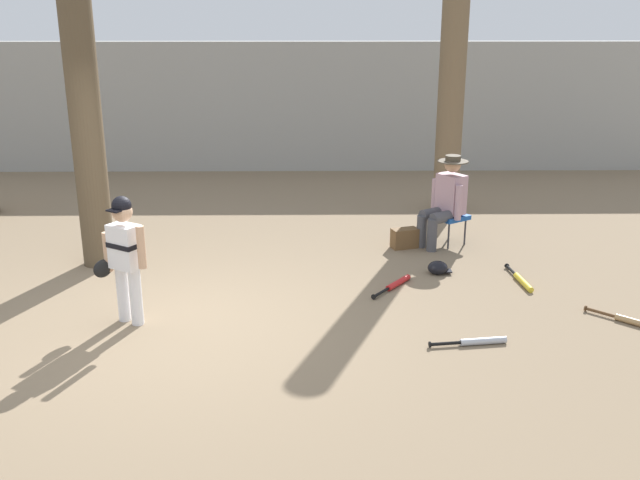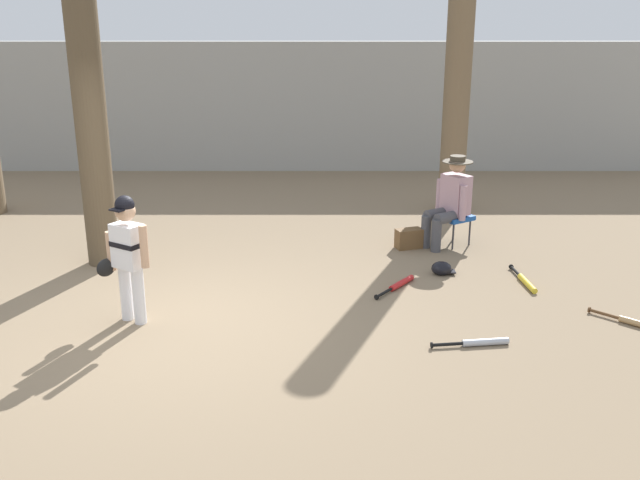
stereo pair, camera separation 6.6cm
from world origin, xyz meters
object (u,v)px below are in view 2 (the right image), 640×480
(batting_helmet_black, at_px, (439,268))
(young_ballplayer, at_px, (124,251))
(folding_stool, at_px, (451,218))
(seated_spectator, at_px, (447,199))
(tree_behind_spectator, at_px, (454,90))
(bat_wood_tan, at_px, (634,323))
(tree_near_player, at_px, (83,77))
(bat_aluminum_silver, at_px, (477,342))
(bat_red_barrel, at_px, (396,284))
(handbag_beside_stool, at_px, (406,238))
(bat_yellow_trainer, at_px, (522,281))

(batting_helmet_black, bearing_deg, young_ballplayer, -158.10)
(folding_stool, relative_size, seated_spectator, 0.46)
(tree_behind_spectator, height_order, batting_helmet_black, tree_behind_spectator)
(batting_helmet_black, bearing_deg, bat_wood_tan, -40.94)
(tree_near_player, distance_m, bat_aluminum_silver, 5.26)
(bat_red_barrel, relative_size, bat_aluminum_silver, 0.86)
(young_ballplayer, bearing_deg, bat_aluminum_silver, -9.38)
(bat_aluminum_silver, bearing_deg, bat_wood_tan, 14.44)
(seated_spectator, relative_size, handbag_beside_stool, 3.53)
(tree_near_player, relative_size, young_ballplayer, 3.99)
(seated_spectator, xyz_separation_m, bat_aluminum_silver, (-0.21, -2.99, -0.61))
(tree_behind_spectator, height_order, bat_yellow_trainer, tree_behind_spectator)
(young_ballplayer, xyz_separation_m, bat_aluminum_silver, (3.38, -0.56, -0.71))
(tree_near_player, height_order, bat_red_barrel, tree_near_player)
(folding_stool, distance_m, bat_aluminum_silver, 3.07)
(young_ballplayer, xyz_separation_m, bat_wood_tan, (5.03, -0.13, -0.71))
(bat_aluminum_silver, relative_size, batting_helmet_black, 2.62)
(young_ballplayer, relative_size, batting_helmet_black, 4.57)
(bat_red_barrel, height_order, batting_helmet_black, batting_helmet_black)
(tree_near_player, height_order, bat_aluminum_silver, tree_near_player)
(tree_near_player, relative_size, bat_aluminum_silver, 6.96)
(tree_near_player, relative_size, tree_behind_spectator, 1.18)
(batting_helmet_black, bearing_deg, bat_yellow_trainer, -19.87)
(tree_near_player, xyz_separation_m, handbag_beside_stool, (3.85, 0.56, -2.13))
(tree_behind_spectator, distance_m, handbag_beside_stool, 2.73)
(bat_yellow_trainer, bearing_deg, tree_near_player, 171.64)
(tree_behind_spectator, xyz_separation_m, bat_red_barrel, (-1.16, -3.32, -1.82))
(young_ballplayer, relative_size, bat_red_barrel, 2.03)
(young_ballplayer, relative_size, folding_stool, 2.35)
(tree_behind_spectator, distance_m, bat_red_barrel, 3.96)
(tree_near_player, relative_size, folding_stool, 9.40)
(tree_near_player, relative_size, handbag_beside_stool, 15.33)
(handbag_beside_stool, height_order, batting_helmet_black, handbag_beside_stool)
(folding_stool, relative_size, batting_helmet_black, 1.94)
(tree_behind_spectator, xyz_separation_m, folding_stool, (-0.27, -1.76, -1.49))
(young_ballplayer, height_order, bat_wood_tan, young_ballplayer)
(tree_behind_spectator, bearing_deg, seated_spectator, -101.09)
(tree_behind_spectator, relative_size, bat_red_barrel, 6.89)
(bat_red_barrel, bearing_deg, batting_helmet_black, 37.62)
(folding_stool, xyz_separation_m, bat_aluminum_silver, (-0.29, -3.04, -0.33))
(bat_aluminum_silver, bearing_deg, young_ballplayer, 170.62)
(handbag_beside_stool, distance_m, bat_red_barrel, 1.43)
(young_ballplayer, distance_m, handbag_beside_stool, 3.89)
(tree_behind_spectator, height_order, handbag_beside_stool, tree_behind_spectator)
(young_ballplayer, bearing_deg, bat_wood_tan, -1.50)
(bat_yellow_trainer, bearing_deg, seated_spectator, 114.76)
(bat_wood_tan, bearing_deg, seated_spectator, 119.44)
(handbag_beside_stool, distance_m, bat_yellow_trainer, 1.76)
(handbag_beside_stool, height_order, bat_red_barrel, handbag_beside_stool)
(bat_yellow_trainer, bearing_deg, young_ballplayer, -166.56)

